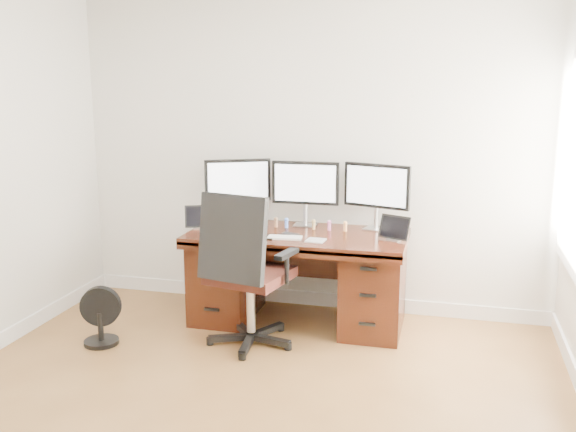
% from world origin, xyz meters
% --- Properties ---
extents(back_wall, '(4.00, 0.10, 2.70)m').
position_xyz_m(back_wall, '(0.00, 2.25, 1.35)').
color(back_wall, silver).
rests_on(back_wall, ground).
extents(desk, '(1.70, 0.80, 0.75)m').
position_xyz_m(desk, '(0.00, 1.83, 0.40)').
color(desk, '#38160B').
rests_on(desk, ground).
extents(office_chair, '(0.74, 0.74, 1.16)m').
position_xyz_m(office_chair, '(-0.25, 1.28, 0.38)').
color(office_chair, black).
rests_on(office_chair, ground).
extents(floor_fan, '(0.30, 0.26, 0.44)m').
position_xyz_m(floor_fan, '(-1.32, 1.03, 0.21)').
color(floor_fan, black).
rests_on(floor_fan, ground).
extents(monitor_left, '(0.51, 0.28, 0.53)m').
position_xyz_m(monitor_left, '(-0.58, 2.07, 1.09)').
color(monitor_left, silver).
rests_on(monitor_left, desk).
extents(monitor_center, '(0.55, 0.14, 0.53)m').
position_xyz_m(monitor_center, '(0.00, 2.07, 1.09)').
color(monitor_center, silver).
rests_on(monitor_center, desk).
extents(monitor_right, '(0.54, 0.19, 0.53)m').
position_xyz_m(monitor_right, '(0.58, 2.07, 1.09)').
color(monitor_right, silver).
rests_on(monitor_right, desk).
extents(tablet_left, '(0.25, 0.16, 0.19)m').
position_xyz_m(tablet_left, '(-0.80, 1.75, 0.84)').
color(tablet_left, silver).
rests_on(tablet_left, desk).
extents(tablet_right, '(0.25, 0.16, 0.19)m').
position_xyz_m(tablet_right, '(0.76, 1.75, 0.84)').
color(tablet_right, silver).
rests_on(tablet_right, desk).
extents(keyboard, '(0.27, 0.13, 0.01)m').
position_xyz_m(keyboard, '(-0.05, 1.61, 0.76)').
color(keyboard, white).
rests_on(keyboard, desk).
extents(trackpad, '(0.15, 0.15, 0.01)m').
position_xyz_m(trackpad, '(0.19, 1.59, 0.76)').
color(trackpad, silver).
rests_on(trackpad, desk).
extents(drawing_tablet, '(0.22, 0.16, 0.01)m').
position_xyz_m(drawing_tablet, '(-0.24, 1.59, 0.76)').
color(drawing_tablet, black).
rests_on(drawing_tablet, desk).
extents(phone, '(0.14, 0.10, 0.01)m').
position_xyz_m(phone, '(-0.04, 1.73, 0.76)').
color(phone, black).
rests_on(phone, desk).
extents(figurine_purple, '(0.03, 0.03, 0.08)m').
position_xyz_m(figurine_purple, '(-0.35, 1.95, 0.80)').
color(figurine_purple, '#9679E2').
rests_on(figurine_purple, desk).
extents(figurine_brown, '(0.03, 0.03, 0.08)m').
position_xyz_m(figurine_brown, '(-0.22, 1.95, 0.80)').
color(figurine_brown, '#866244').
rests_on(figurine_brown, desk).
extents(figurine_blue, '(0.03, 0.03, 0.08)m').
position_xyz_m(figurine_blue, '(-0.13, 1.95, 0.80)').
color(figurine_blue, '#4F80F4').
rests_on(figurine_blue, desk).
extents(figurine_yellow, '(0.03, 0.03, 0.08)m').
position_xyz_m(figurine_yellow, '(0.10, 1.95, 0.80)').
color(figurine_yellow, tan).
rests_on(figurine_yellow, desk).
extents(figurine_pink, '(0.03, 0.03, 0.08)m').
position_xyz_m(figurine_pink, '(0.22, 1.95, 0.80)').
color(figurine_pink, pink).
rests_on(figurine_pink, desk).
extents(figurine_orange, '(0.03, 0.03, 0.08)m').
position_xyz_m(figurine_orange, '(0.35, 1.95, 0.80)').
color(figurine_orange, '#F2B05F').
rests_on(figurine_orange, desk).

